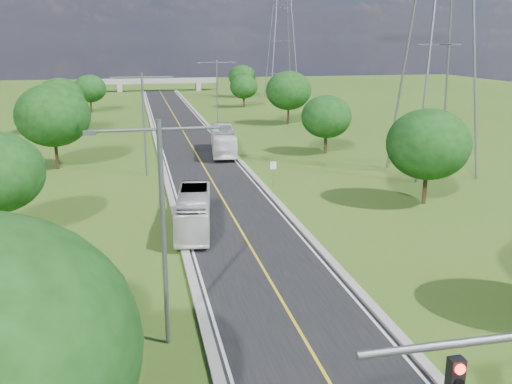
{
  "coord_description": "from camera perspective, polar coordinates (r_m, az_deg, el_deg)",
  "views": [
    {
      "loc": [
        -6.97,
        -11.11,
        13.13
      ],
      "look_at": [
        0.93,
        25.61,
        3.0
      ],
      "focal_mm": 40.0,
      "sensor_mm": 36.0,
      "label": 1
    }
  ],
  "objects": [
    {
      "name": "tree_rd",
      "position": [
        90.69,
        3.28,
        10.09
      ],
      "size": [
        7.14,
        7.14,
        8.3
      ],
      "color": "black",
      "rests_on": "ground"
    },
    {
      "name": "power_tower_far",
      "position": [
        130.35,
        2.6,
        15.46
      ],
      "size": [
        9.0,
        6.4,
        28.0
      ],
      "color": "slate",
      "rests_on": "ground"
    },
    {
      "name": "bus_outbound",
      "position": [
        66.83,
        -3.29,
        5.13
      ],
      "size": [
        3.81,
        11.27,
        3.08
      ],
      "primitive_type": "imported",
      "rotation": [
        0.0,
        0.0,
        3.03
      ],
      "color": "white",
      "rests_on": "road"
    },
    {
      "name": "tree_rc",
      "position": [
        67.4,
        7.05,
        7.48
      ],
      "size": [
        5.88,
        5.88,
        6.84
      ],
      "color": "black",
      "rests_on": "ground"
    },
    {
      "name": "streetlight_near_left",
      "position": [
        24.22,
        -9.31,
        -2.37
      ],
      "size": [
        5.9,
        0.25,
        10.0
      ],
      "color": "slate",
      "rests_on": "ground"
    },
    {
      "name": "curb_left",
      "position": [
        78.25,
        -10.03,
        5.28
      ],
      "size": [
        0.5,
        150.0,
        0.22
      ],
      "primitive_type": "cube",
      "color": "gray",
      "rests_on": "ground"
    },
    {
      "name": "tree_re",
      "position": [
        113.53,
        -1.23,
        10.49
      ],
      "size": [
        5.46,
        5.46,
        6.35
      ],
      "color": "black",
      "rests_on": "ground"
    },
    {
      "name": "tree_lc",
      "position": [
        62.09,
        -19.64,
        7.24
      ],
      "size": [
        7.56,
        7.56,
        8.79
      ],
      "color": "black",
      "rests_on": "ground"
    },
    {
      "name": "speed_limit_sign",
      "position": [
        51.88,
        1.73,
        2.25
      ],
      "size": [
        0.55,
        0.09,
        2.4
      ],
      "color": "slate",
      "rests_on": "ground"
    },
    {
      "name": "streetlight_mid_left",
      "position": [
        56.57,
        -11.16,
        7.51
      ],
      "size": [
        5.9,
        0.25,
        10.0
      ],
      "color": "slate",
      "rests_on": "ground"
    },
    {
      "name": "power_tower_near",
      "position": [
        58.75,
        18.05,
        15.24
      ],
      "size": [
        9.0,
        6.4,
        28.0
      ],
      "color": "slate",
      "rests_on": "ground"
    },
    {
      "name": "tree_le",
      "position": [
        109.72,
        -16.29,
        9.9
      ],
      "size": [
        5.88,
        5.88,
        6.84
      ],
      "color": "black",
      "rests_on": "ground"
    },
    {
      "name": "curb_right",
      "position": [
        79.0,
        -3.83,
        5.57
      ],
      "size": [
        0.5,
        150.0,
        0.22
      ],
      "primitive_type": "cube",
      "color": "gray",
      "rests_on": "ground"
    },
    {
      "name": "road",
      "position": [
        78.52,
        -6.91,
        5.38
      ],
      "size": [
        8.0,
        150.0,
        0.06
      ],
      "primitive_type": "cube",
      "color": "black",
      "rests_on": "ground"
    },
    {
      "name": "tree_rf",
      "position": [
        133.73,
        -1.39,
        11.45
      ],
      "size": [
        6.3,
        6.3,
        7.33
      ],
      "color": "black",
      "rests_on": "ground"
    },
    {
      "name": "tree_ld",
      "position": [
        86.09,
        -19.01,
        8.83
      ],
      "size": [
        6.72,
        6.72,
        7.82
      ],
      "color": "black",
      "rests_on": "ground"
    },
    {
      "name": "overpass",
      "position": [
        151.65,
        -9.66,
        10.83
      ],
      "size": [
        30.0,
        3.0,
        3.2
      ],
      "color": "gray",
      "rests_on": "ground"
    },
    {
      "name": "ground",
      "position": [
        72.64,
        -6.46,
        4.58
      ],
      "size": [
        260.0,
        260.0,
        0.0
      ],
      "primitive_type": "plane",
      "color": "#325618",
      "rests_on": "ground"
    },
    {
      "name": "bus_inbound",
      "position": [
        40.32,
        -6.26,
        -1.92
      ],
      "size": [
        3.54,
        9.78,
        2.66
      ],
      "primitive_type": "imported",
      "rotation": [
        0.0,
        0.0,
        -0.14
      ],
      "color": "silver",
      "rests_on": "road"
    },
    {
      "name": "tree_rb",
      "position": [
        47.79,
        16.85,
        4.6
      ],
      "size": [
        6.72,
        6.72,
        7.82
      ],
      "color": "black",
      "rests_on": "ground"
    },
    {
      "name": "streetlight_far_right",
      "position": [
        90.33,
        -3.92,
        10.5
      ],
      "size": [
        5.9,
        0.25,
        10.0
      ],
      "color": "slate",
      "rests_on": "ground"
    }
  ]
}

